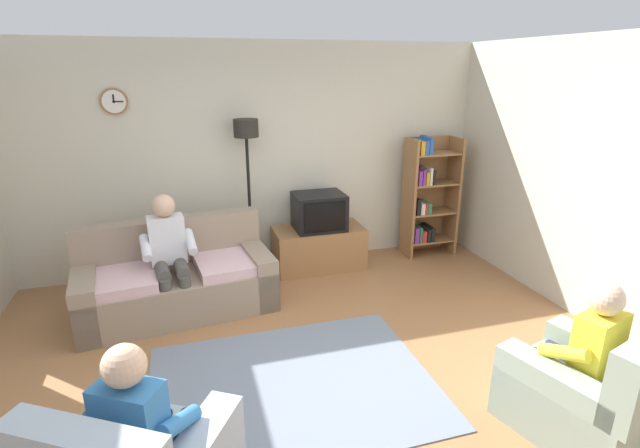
# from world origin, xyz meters

# --- Properties ---
(ground_plane) EXTENTS (12.00, 12.00, 0.00)m
(ground_plane) POSITION_xyz_m (0.00, 0.00, 0.00)
(ground_plane) COLOR #9E6B42
(back_wall_assembly) EXTENTS (6.20, 0.17, 2.70)m
(back_wall_assembly) POSITION_xyz_m (-0.00, 2.66, 1.35)
(back_wall_assembly) COLOR beige
(back_wall_assembly) RESTS_ON ground_plane
(right_wall) EXTENTS (0.12, 5.80, 2.70)m
(right_wall) POSITION_xyz_m (2.86, 0.00, 1.35)
(right_wall) COLOR beige
(right_wall) RESTS_ON ground_plane
(couch) EXTENTS (1.99, 1.10, 0.90)m
(couch) POSITION_xyz_m (-1.05, 1.62, 0.31)
(couch) COLOR gray
(couch) RESTS_ON ground_plane
(tv_stand) EXTENTS (1.10, 0.56, 0.52)m
(tv_stand) POSITION_xyz_m (0.65, 2.25, 0.26)
(tv_stand) COLOR olive
(tv_stand) RESTS_ON ground_plane
(tv) EXTENTS (0.60, 0.49, 0.44)m
(tv) POSITION_xyz_m (0.65, 2.23, 0.74)
(tv) COLOR black
(tv) RESTS_ON tv_stand
(bookshelf) EXTENTS (0.68, 0.36, 1.58)m
(bookshelf) POSITION_xyz_m (2.15, 2.32, 0.79)
(bookshelf) COLOR olive
(bookshelf) RESTS_ON ground_plane
(floor_lamp) EXTENTS (0.28, 0.28, 1.85)m
(floor_lamp) POSITION_xyz_m (-0.17, 2.35, 1.45)
(floor_lamp) COLOR black
(floor_lamp) RESTS_ON ground_plane
(armchair_near_bookshelf) EXTENTS (1.02, 1.07, 0.90)m
(armchair_near_bookshelf) POSITION_xyz_m (1.61, -0.96, 0.29)
(armchair_near_bookshelf) COLOR gray
(armchair_near_bookshelf) RESTS_ON ground_plane
(area_rug) EXTENTS (2.20, 1.70, 0.01)m
(area_rug) POSITION_xyz_m (-0.20, 0.06, 0.01)
(area_rug) COLOR slate
(area_rug) RESTS_ON ground_plane
(person_on_couch) EXTENTS (0.55, 0.57, 1.24)m
(person_on_couch) POSITION_xyz_m (-1.08, 1.51, 0.70)
(person_on_couch) COLOR silver
(person_on_couch) RESTS_ON ground_plane
(person_in_left_armchair) EXTENTS (0.61, 0.64, 1.12)m
(person_in_left_armchair) POSITION_xyz_m (-1.21, -0.77, 0.60)
(person_in_left_armchair) COLOR #3372B2
(person_in_left_armchair) RESTS_ON ground_plane
(person_in_right_armchair) EXTENTS (0.58, 0.60, 1.12)m
(person_in_right_armchair) POSITION_xyz_m (1.58, -0.87, 0.60)
(person_in_right_armchair) COLOR yellow
(person_in_right_armchair) RESTS_ON ground_plane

